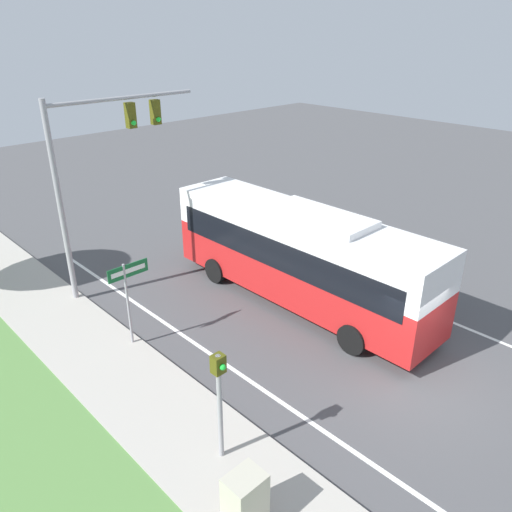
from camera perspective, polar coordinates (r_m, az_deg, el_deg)
name	(u,v)px	position (r m, az deg, el deg)	size (l,w,h in m)	color
ground_plane	(421,380)	(15.67, 18.32, -13.32)	(80.00, 80.00, 0.00)	#4C4C4F
sidewalk	(272,510)	(11.84, 1.79, -26.98)	(2.80, 80.00, 0.12)	#ADA89E
lane_divider_near	(346,446)	(13.25, 10.22, -20.59)	(0.14, 30.00, 0.01)	silver
lane_divider_far	(476,332)	(18.47, 23.80, -7.93)	(0.14, 30.00, 0.01)	silver
bus	(299,252)	(17.80, 4.97, 0.50)	(2.63, 10.70, 3.70)	red
signal_gantry	(99,157)	(18.77, -17.53, 10.73)	(5.87, 0.41, 7.27)	#939399
pedestrian_signal	(219,391)	(11.43, -4.21, -15.11)	(0.28, 0.34, 2.97)	#939399
street_sign	(128,289)	(15.77, -14.40, -3.64)	(1.36, 0.08, 2.89)	#939399
utility_cabinet	(245,499)	(11.15, -1.25, -26.00)	(0.79, 0.63, 1.20)	#B7B29E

